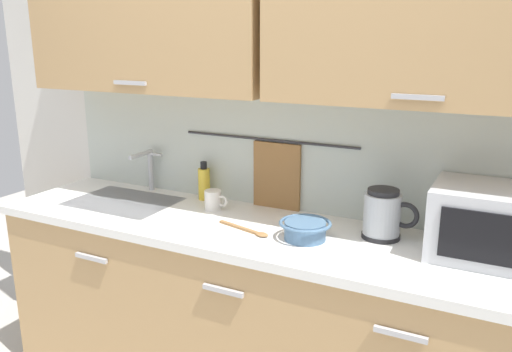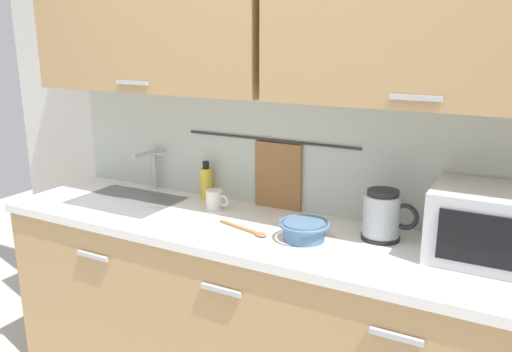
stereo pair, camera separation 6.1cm
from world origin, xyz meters
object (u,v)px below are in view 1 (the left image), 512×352
at_px(wooden_spoon, 249,230).
at_px(mixing_bowl, 305,229).
at_px(dish_soap_bottle, 204,183).
at_px(mug_near_sink, 213,200).
at_px(electric_kettle, 383,214).
at_px(microwave, 497,224).

bearing_deg(wooden_spoon, mixing_bowl, 7.26).
bearing_deg(mixing_bowl, dish_soap_bottle, 157.46).
xyz_separation_m(dish_soap_bottle, mug_near_sink, (0.13, -0.12, -0.04)).
relative_size(mixing_bowl, wooden_spoon, 0.78).
distance_m(electric_kettle, wooden_spoon, 0.56).
bearing_deg(dish_soap_bottle, wooden_spoon, -36.16).
bearing_deg(electric_kettle, wooden_spoon, -159.94).
xyz_separation_m(microwave, electric_kettle, (-0.42, 0.01, -0.03)).
bearing_deg(electric_kettle, mixing_bowl, -150.16).
height_order(mixing_bowl, wooden_spoon, mixing_bowl).
bearing_deg(wooden_spoon, electric_kettle, 20.06).
xyz_separation_m(electric_kettle, wooden_spoon, (-0.52, -0.19, -0.10)).
bearing_deg(wooden_spoon, microwave, 10.66).
bearing_deg(mug_near_sink, wooden_spoon, -32.61).
bearing_deg(wooden_spoon, dish_soap_bottle, 143.84).
distance_m(microwave, dish_soap_bottle, 1.36).
relative_size(microwave, wooden_spoon, 1.69).
relative_size(dish_soap_bottle, mixing_bowl, 0.92).
xyz_separation_m(electric_kettle, mug_near_sink, (-0.81, -0.00, -0.05)).
relative_size(mug_near_sink, wooden_spoon, 0.44).
bearing_deg(mixing_bowl, electric_kettle, 29.84).
xyz_separation_m(mug_near_sink, wooden_spoon, (0.29, -0.18, -0.04)).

